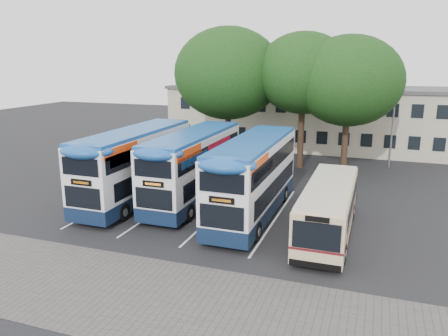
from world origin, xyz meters
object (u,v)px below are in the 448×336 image
tree_right (349,81)px  bus_dd_mid (194,164)px  lamp_post (394,107)px  tree_left (228,74)px  tree_mid (303,73)px  bus_dd_left (136,162)px  bus_dd_right (254,174)px  bus_single (329,206)px

tree_right → bus_dd_mid: size_ratio=1.01×
lamp_post → tree_left: size_ratio=0.78×
tree_left → tree_mid: tree_left is taller
tree_right → bus_dd_left: bearing=-135.2°
lamp_post → bus_dd_left: size_ratio=0.83×
tree_right → bus_dd_right: bearing=-108.6°
tree_left → bus_single: (10.27, -13.95, -6.13)m
bus_dd_right → bus_dd_mid: bearing=162.3°
bus_dd_right → bus_single: 4.73m
tree_left → lamp_post: bearing=10.1°
bus_dd_left → bus_dd_right: (7.83, -0.32, -0.03)m
tree_left → bus_single: size_ratio=1.26×
tree_mid → bus_dd_left: size_ratio=1.01×
tree_mid → bus_dd_right: tree_mid is taller
tree_left → bus_single: bearing=-53.7°
tree_mid → bus_dd_left: 15.75m
tree_left → bus_dd_right: tree_left is taller
tree_right → bus_dd_mid: tree_right is taller
bus_dd_left → bus_single: bus_dd_left is taller
lamp_post → tree_right: bearing=-141.8°
tree_left → bus_dd_left: bearing=-99.2°
bus_dd_left → bus_dd_right: 7.84m
tree_left → tree_right: 9.97m
tree_mid → lamp_post: bearing=17.9°
tree_mid → bus_dd_mid: 13.33m
lamp_post → tree_left: bearing=-169.9°
lamp_post → tree_mid: (-7.12, -2.29, 2.68)m
tree_mid → bus_dd_right: size_ratio=1.02×
tree_left → tree_right: (9.96, -0.37, -0.44)m
tree_left → bus_dd_left: size_ratio=1.05×
lamp_post → bus_dd_mid: (-11.90, -13.54, -2.63)m
lamp_post → bus_dd_mid: lamp_post is taller
tree_right → bus_single: (0.31, -13.58, -5.69)m
lamp_post → tree_mid: bearing=-162.1°
tree_right → bus_single: 14.73m
lamp_post → bus_dd_right: bearing=-117.0°
bus_dd_left → bus_dd_mid: size_ratio=1.03×
bus_dd_left → bus_dd_right: bearing=-2.3°
tree_left → bus_single: tree_left is taller
bus_dd_mid → tree_right: bearing=52.1°
bus_dd_left → bus_single: (12.24, -1.75, -0.97)m
tree_left → tree_right: tree_left is taller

